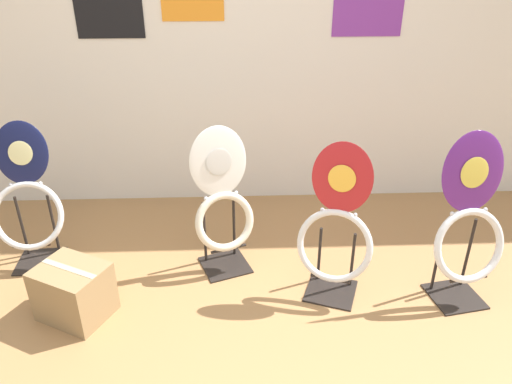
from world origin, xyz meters
The scene contains 6 objects.
wall_back centered at (0.00, 2.10, 1.30)m, with size 8.00×0.07×2.60m.
toilet_seat_display_navy_moon centered at (-1.32, 1.26, 0.43)m, with size 0.44×0.33×0.91m.
toilet_seat_display_purple_note centered at (1.21, 0.80, 0.47)m, with size 0.45×0.33×1.00m.
toilet_seat_display_crimson_swirl centered at (0.50, 0.87, 0.41)m, with size 0.45×0.36×0.93m.
toilet_seat_display_white_plain centered at (-0.13, 1.16, 0.43)m, with size 0.41×0.36×0.92m.
storage_box centered at (-0.94, 0.74, 0.15)m, with size 0.45×0.42×0.31m.
Camera 1 is at (-0.04, -1.44, 1.91)m, focal length 35.00 mm.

